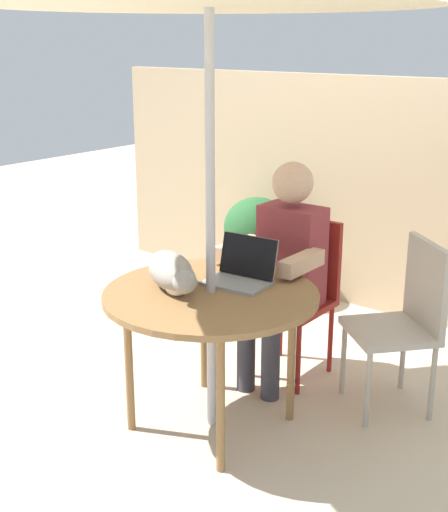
{
  "coord_description": "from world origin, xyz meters",
  "views": [
    {
      "loc": [
        1.95,
        -2.38,
        1.85
      ],
      "look_at": [
        0.0,
        0.1,
        0.85
      ],
      "focal_mm": 49.1,
      "sensor_mm": 36.0,
      "label": 1
    }
  ],
  "objects": [
    {
      "name": "cat",
      "position": [
        -0.16,
        -0.09,
        0.79
      ],
      "size": [
        0.56,
        0.42,
        0.17
      ],
      "color": "gray",
      "rests_on": "patio_table"
    },
    {
      "name": "person_seated",
      "position": [
        -0.0,
        0.62,
        0.69
      ],
      "size": [
        0.48,
        0.48,
        1.22
      ],
      "color": "maroon",
      "rests_on": "ground"
    },
    {
      "name": "ground_plane",
      "position": [
        0.0,
        0.0,
        0.0
      ],
      "size": [
        14.0,
        14.0,
        0.0
      ],
      "primitive_type": "plane",
      "color": "beige"
    },
    {
      "name": "laptop",
      "position": [
        0.03,
        0.21,
        0.77
      ],
      "size": [
        0.32,
        0.28,
        0.21
      ],
      "color": "gray",
      "rests_on": "patio_table"
    },
    {
      "name": "patio_table",
      "position": [
        0.0,
        0.0,
        0.65
      ],
      "size": [
        1.02,
        1.02,
        0.7
      ],
      "color": "olive",
      "rests_on": "ground"
    },
    {
      "name": "potted_plant_near_fence",
      "position": [
        -0.86,
        1.57,
        0.42
      ],
      "size": [
        0.47,
        0.47,
        0.75
      ],
      "color": "#9E5138",
      "rests_on": "ground"
    },
    {
      "name": "chair_occupied",
      "position": [
        0.0,
        0.78,
        0.52
      ],
      "size": [
        0.4,
        0.4,
        0.88
      ],
      "color": "maroon",
      "rests_on": "ground"
    },
    {
      "name": "fence_back",
      "position": [
        0.0,
        1.93,
        0.8
      ],
      "size": [
        4.78,
        0.08,
        1.6
      ],
      "primitive_type": "cube",
      "color": "tan",
      "rests_on": "ground"
    },
    {
      "name": "chair_empty",
      "position": [
        0.65,
        0.76,
        0.52
      ],
      "size": [
        0.56,
        0.56,
        0.88
      ],
      "color": "#B2A899",
      "rests_on": "ground"
    }
  ]
}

